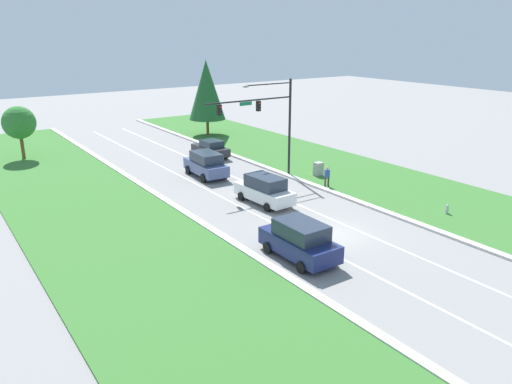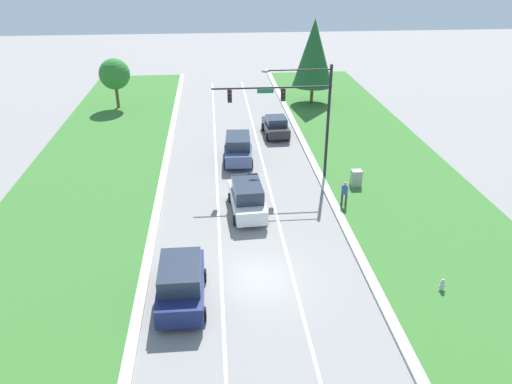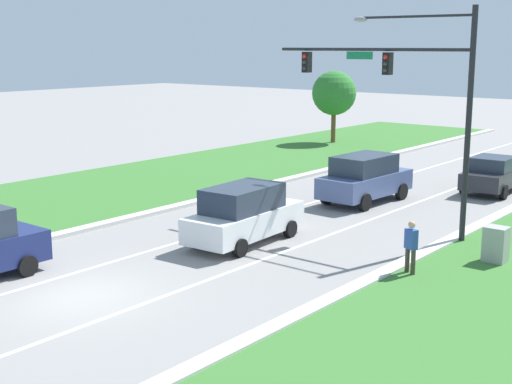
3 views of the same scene
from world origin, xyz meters
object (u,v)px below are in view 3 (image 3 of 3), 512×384
object	(u,v)px
charcoal_sedan	(494,174)
oak_near_left_tree	(334,93)
utility_cabinet	(496,245)
traffic_signal_mast	(409,85)
slate_blue_suv	(365,178)
pedestrian	(411,246)
white_suv	(244,214)

from	to	relation	value
charcoal_sedan	oak_near_left_tree	bearing A→B (deg)	144.93
utility_cabinet	oak_near_left_tree	distance (m)	28.40
traffic_signal_mast	slate_blue_suv	distance (m)	6.76
charcoal_sedan	pedestrian	world-z (taller)	charcoal_sedan
oak_near_left_tree	charcoal_sedan	bearing A→B (deg)	-32.57
utility_cabinet	charcoal_sedan	bearing A→B (deg)	111.21
traffic_signal_mast	slate_blue_suv	bearing A→B (deg)	136.42
white_suv	traffic_signal_mast	bearing A→B (deg)	49.04
traffic_signal_mast	pedestrian	distance (m)	6.81
charcoal_sedan	pedestrian	xyz separation A→B (m)	(2.69, -13.68, 0.08)
traffic_signal_mast	white_suv	distance (m)	7.46
charcoal_sedan	utility_cabinet	xyz separation A→B (m)	(4.23, -10.90, -0.26)
slate_blue_suv	oak_near_left_tree	bearing A→B (deg)	129.63
oak_near_left_tree	white_suv	bearing A→B (deg)	-63.89
traffic_signal_mast	charcoal_sedan	xyz separation A→B (m)	(-0.15, 9.20, -4.53)
slate_blue_suv	pedestrian	size ratio (longest dim) A/B	2.91
pedestrian	white_suv	bearing A→B (deg)	24.91
slate_blue_suv	traffic_signal_mast	bearing A→B (deg)	-40.94
white_suv	slate_blue_suv	world-z (taller)	slate_blue_suv
charcoal_sedan	slate_blue_suv	xyz separation A→B (m)	(-3.63, -5.61, 0.22)
traffic_signal_mast	charcoal_sedan	distance (m)	10.26
charcoal_sedan	oak_near_left_tree	distance (m)	18.15
oak_near_left_tree	utility_cabinet	bearing A→B (deg)	-46.73
charcoal_sedan	white_suv	bearing A→B (deg)	-106.71
white_suv	oak_near_left_tree	world-z (taller)	oak_near_left_tree
traffic_signal_mast	oak_near_left_tree	size ratio (longest dim) A/B	1.60
pedestrian	oak_near_left_tree	size ratio (longest dim) A/B	0.33
traffic_signal_mast	white_suv	size ratio (longest dim) A/B	1.63
slate_blue_suv	utility_cabinet	distance (m)	9.49
traffic_signal_mast	utility_cabinet	size ratio (longest dim) A/B	6.72
slate_blue_suv	oak_near_left_tree	world-z (taller)	oak_near_left_tree
utility_cabinet	pedestrian	world-z (taller)	pedestrian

